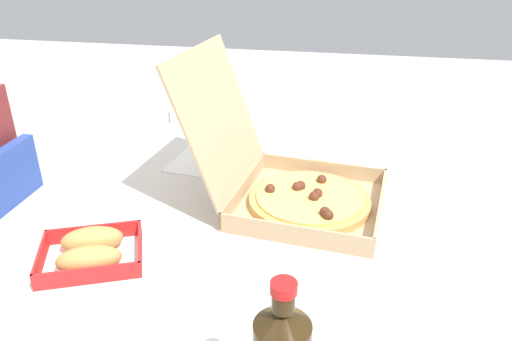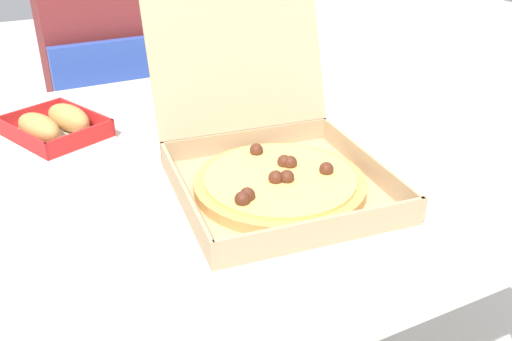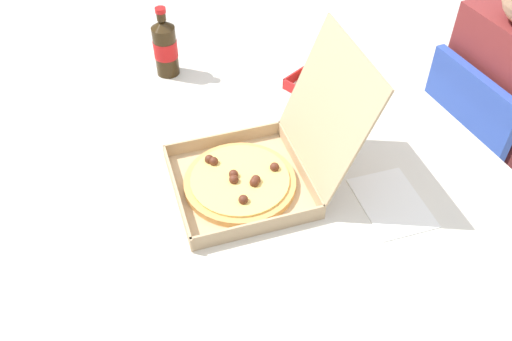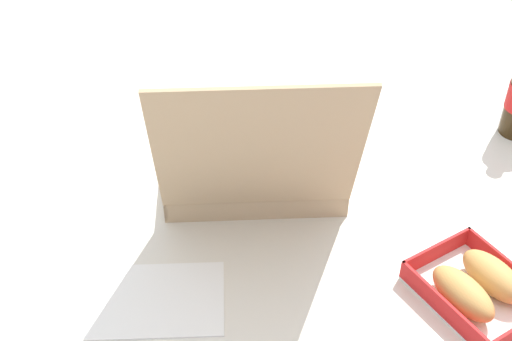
% 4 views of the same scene
% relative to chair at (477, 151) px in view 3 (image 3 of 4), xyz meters
% --- Properties ---
extents(ground_plane, '(10.00, 10.00, 0.00)m').
position_rel_chair_xyz_m(ground_plane, '(0.05, -0.73, -0.48)').
color(ground_plane, beige).
extents(dining_table, '(1.39, 0.99, 0.75)m').
position_rel_chair_xyz_m(dining_table, '(0.05, -0.73, 0.20)').
color(dining_table, silver).
rests_on(dining_table, ground_plane).
extents(chair, '(0.40, 0.40, 0.83)m').
position_rel_chair_xyz_m(chair, '(0.00, 0.00, 0.00)').
color(chair, '#2D4CAD').
rests_on(chair, ground_plane).
extents(diner_person, '(0.36, 0.41, 1.15)m').
position_rel_chair_xyz_m(diner_person, '(-0.00, 0.06, 0.21)').
color(diner_person, '#333847').
rests_on(diner_person, ground_plane).
extents(pizza_box_open, '(0.37, 0.48, 0.35)m').
position_rel_chair_xyz_m(pizza_box_open, '(0.07, -0.87, 0.32)').
color(pizza_box_open, tan).
rests_on(pizza_box_open, dining_table).
extents(bread_side_box, '(0.21, 0.23, 0.06)m').
position_rel_chair_xyz_m(bread_side_box, '(-0.23, -0.52, 0.30)').
color(bread_side_box, white).
rests_on(bread_side_box, dining_table).
extents(cola_bottle, '(0.07, 0.07, 0.22)m').
position_rel_chair_xyz_m(cola_bottle, '(-0.49, -0.92, 0.37)').
color(cola_bottle, '#33230F').
rests_on(cola_bottle, dining_table).
extents(paper_menu, '(0.23, 0.17, 0.00)m').
position_rel_chair_xyz_m(paper_menu, '(0.27, -0.59, 0.28)').
color(paper_menu, white).
rests_on(paper_menu, dining_table).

